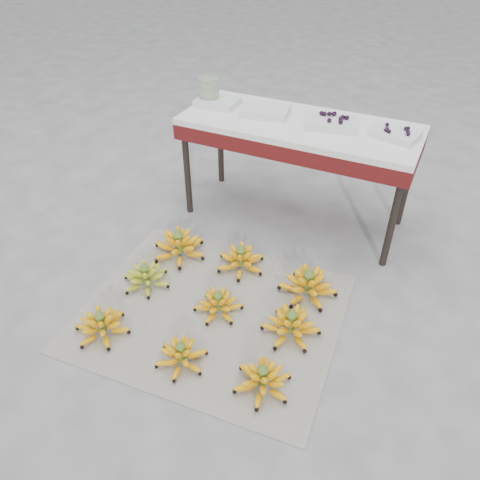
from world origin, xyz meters
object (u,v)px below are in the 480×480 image
at_px(bunch_mid_center, 218,304).
at_px(bunch_mid_right, 291,325).
at_px(vendor_table, 299,134).
at_px(bunch_front_center, 181,355).
at_px(bunch_front_left, 102,325).
at_px(tray_left, 265,111).
at_px(tray_right, 332,123).
at_px(glass_jar, 209,91).
at_px(tray_far_right, 396,134).
at_px(bunch_back_right, 308,285).
at_px(newspaper_mat, 212,312).
at_px(bunch_back_center, 241,260).
at_px(bunch_back_left, 179,246).
at_px(tray_far_left, 218,102).
at_px(bunch_front_right, 262,379).
at_px(bunch_mid_left, 146,277).

height_order(bunch_mid_center, bunch_mid_right, bunch_mid_right).
bearing_deg(vendor_table, bunch_mid_center, -91.99).
bearing_deg(bunch_front_center, bunch_front_left, 161.55).
distance_m(tray_left, tray_right, 0.40).
distance_m(bunch_mid_right, glass_jar, 1.50).
xyz_separation_m(bunch_mid_right, tray_far_right, (0.19, 0.96, 0.60)).
relative_size(bunch_back_right, vendor_table, 0.23).
relative_size(tray_left, glass_jar, 1.90).
height_order(newspaper_mat, bunch_back_center, bunch_back_center).
relative_size(newspaper_mat, bunch_back_left, 3.30).
height_order(vendor_table, tray_far_left, tray_far_left).
xyz_separation_m(bunch_front_left, tray_right, (0.64, 1.33, 0.61)).
xyz_separation_m(bunch_front_left, bunch_back_center, (0.38, 0.71, 0.00)).
bearing_deg(bunch_back_center, glass_jar, 106.63).
xyz_separation_m(newspaper_mat, bunch_front_center, (0.03, -0.33, 0.05)).
bearing_deg(bunch_mid_right, bunch_front_right, -96.62).
relative_size(vendor_table, glass_jar, 8.71).
relative_size(bunch_back_right, glass_jar, 2.04).
xyz_separation_m(bunch_front_right, tray_far_left, (-0.87, 1.29, 0.61)).
bearing_deg(glass_jar, bunch_front_center, -67.28).
distance_m(bunch_front_right, vendor_table, 1.41).
bearing_deg(bunch_front_right, newspaper_mat, 164.05).
bearing_deg(bunch_back_right, glass_jar, 139.93).
xyz_separation_m(bunch_front_left, vendor_table, (0.46, 1.32, 0.51)).
xyz_separation_m(newspaper_mat, bunch_mid_left, (-0.41, 0.03, 0.05)).
bearing_deg(glass_jar, bunch_front_left, -84.37).
distance_m(bunch_mid_left, bunch_mid_right, 0.81).
height_order(vendor_table, tray_right, tray_right).
bearing_deg(tray_right, bunch_front_center, -99.24).
distance_m(vendor_table, tray_left, 0.24).
height_order(newspaper_mat, tray_far_left, tray_far_left).
bearing_deg(tray_far_left, bunch_front_center, -69.45).
height_order(bunch_back_left, tray_right, tray_right).
height_order(bunch_front_right, glass_jar, glass_jar).
bearing_deg(newspaper_mat, bunch_mid_center, 31.53).
bearing_deg(bunch_mid_left, bunch_front_center, -43.07).
bearing_deg(glass_jar, bunch_back_right, -36.44).
distance_m(bunch_back_left, tray_far_right, 1.32).
xyz_separation_m(vendor_table, tray_right, (0.18, 0.01, 0.10)).
xyz_separation_m(bunch_mid_center, bunch_mid_right, (0.37, 0.02, 0.01)).
xyz_separation_m(tray_far_left, glass_jar, (-0.06, 0.00, 0.06)).
relative_size(bunch_front_left, bunch_mid_left, 1.03).
distance_m(bunch_front_left, bunch_back_right, 1.03).
xyz_separation_m(bunch_mid_left, bunch_back_left, (0.02, 0.29, 0.01)).
height_order(newspaper_mat, vendor_table, vendor_table).
relative_size(bunch_mid_left, tray_left, 0.90).
bearing_deg(bunch_mid_center, bunch_back_left, 136.16).
bearing_deg(bunch_front_center, bunch_mid_left, 120.20).
height_order(bunch_front_center, tray_left, tray_left).
height_order(bunch_back_right, tray_far_right, tray_far_right).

